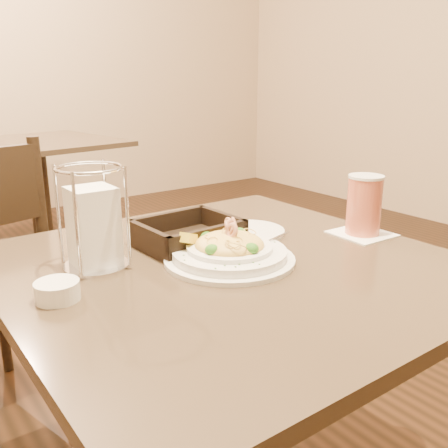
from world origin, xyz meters
TOP-DOWN VIEW (x-y plane):
  - main_table at (0.00, 0.00)m, footprint 0.90×0.90m
  - background_table at (0.28, 2.36)m, footprint 1.02×1.02m
  - pasta_bowl at (0.00, 0.01)m, footprint 0.31×0.28m
  - drink_glass at (0.38, -0.04)m, footprint 0.13×0.13m
  - bread_basket at (-0.01, 0.15)m, footprint 0.23×0.19m
  - napkin_caddy at (-0.24, 0.14)m, footprint 0.13×0.13m
  - side_plate at (0.16, 0.13)m, footprint 0.23×0.23m
  - butter_ramekin at (-0.35, 0.03)m, footprint 0.10×0.10m

SIDE VIEW (x-z plane):
  - main_table at x=0.00m, z-range 0.13..0.86m
  - background_table at x=0.28m, z-range 0.13..0.86m
  - side_plate at x=0.16m, z-range 0.72..0.73m
  - butter_ramekin at x=-0.35m, z-range 0.72..0.76m
  - bread_basket at x=-0.01m, z-range 0.71..0.77m
  - pasta_bowl at x=0.00m, z-range 0.70..0.79m
  - drink_glass at x=0.38m, z-range 0.72..0.87m
  - napkin_caddy at x=-0.24m, z-range 0.71..0.92m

